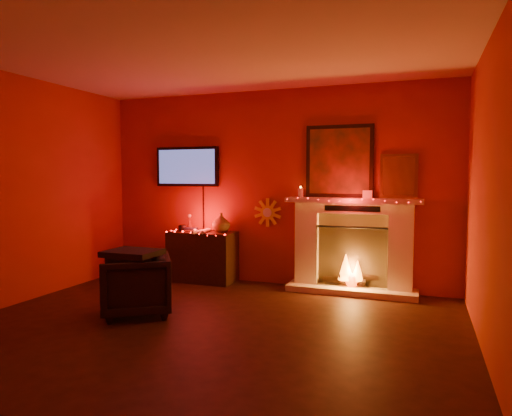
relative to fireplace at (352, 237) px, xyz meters
The scene contains 6 objects.
room 2.72m from the fireplace, 115.53° to the right, with size 5.00×5.00×5.00m.
fireplace is the anchor object (origin of this frame).
tv 2.61m from the fireplace, behind, with size 1.00×0.07×1.24m.
sunburst_clock 1.23m from the fireplace, behind, with size 0.40×0.03×0.40m.
console_table 2.12m from the fireplace, behind, with size 0.94×0.58×0.99m.
armchair 2.77m from the fireplace, 138.83° to the right, with size 0.70×0.72×0.66m, color black.
Camera 1 is at (1.99, -3.56, 1.51)m, focal length 32.00 mm.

